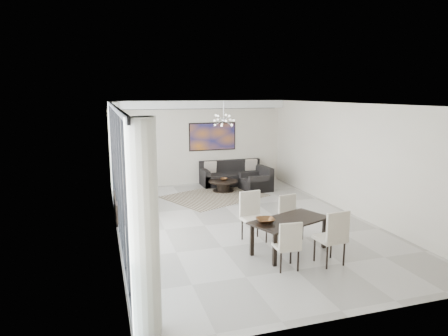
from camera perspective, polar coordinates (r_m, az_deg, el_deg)
name	(u,v)px	position (r m, az deg, el deg)	size (l,w,h in m)	color
room_shell	(260,163)	(9.82, 5.18, 0.65)	(6.00, 9.00, 2.90)	#A8A39B
window_wall	(121,170)	(9.10, -14.52, -0.33)	(0.37, 8.95, 2.90)	white
soffit	(199,105)	(13.63, -3.53, 9.04)	(5.98, 0.40, 0.26)	white
painting	(213,137)	(14.00, -1.65, 4.50)	(1.68, 0.04, 0.98)	#BA6519
chandelier	(224,120)	(12.00, -0.04, 6.84)	(0.66, 0.66, 0.71)	silver
rug	(215,196)	(12.40, -1.35, -4.04)	(2.78, 2.14, 0.01)	black
coffee_table	(223,185)	(13.01, -0.09, -2.49)	(0.97, 0.97, 0.34)	black
bowl_coffee	(224,179)	(13.03, -0.01, -1.62)	(0.25, 0.25, 0.08)	brown
sofa_main	(233,176)	(14.01, 1.23, -1.19)	(2.23, 0.91, 0.81)	black
loveseat	(130,196)	(11.68, -13.33, -3.94)	(0.87, 1.54, 0.77)	black
armchair	(257,182)	(13.17, 4.71, -2.04)	(0.95, 0.99, 0.76)	black
side_table	(132,187)	(12.52, -13.05, -2.61)	(0.37, 0.37, 0.50)	black
tv_console	(124,206)	(10.69, -14.08, -5.32)	(0.48, 1.70, 0.53)	black
television	(129,184)	(10.61, -13.37, -2.23)	(1.06, 0.14, 0.61)	gray
dining_table	(289,224)	(8.14, 9.32, -7.87)	(1.79, 1.33, 0.67)	black
dining_chair_sw	(288,243)	(7.31, 9.18, -10.48)	(0.45, 0.45, 0.92)	#BCB19C
dining_chair_se	(334,234)	(7.66, 15.39, -9.09)	(0.53, 0.53, 1.06)	#BCB19C
dining_chair_nw	(252,212)	(8.68, 4.03, -6.36)	(0.55, 0.55, 1.06)	#BCB19C
dining_chair_ne	(290,213)	(8.95, 9.36, -6.41)	(0.50, 0.50, 0.95)	#BCB19C
bowl_dining	(265,220)	(7.84, 5.93, -7.47)	(0.36, 0.36, 0.09)	brown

